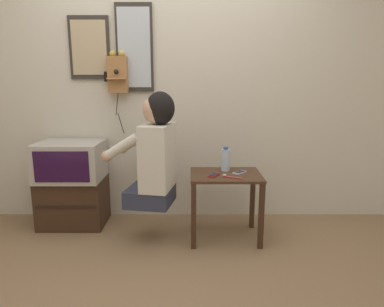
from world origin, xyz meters
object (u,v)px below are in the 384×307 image
at_px(cell_phone_held, 214,175).
at_px(water_bottle, 225,160).
at_px(wall_phone_antique, 118,74).
at_px(cell_phone_spare, 239,172).
at_px(wall_mirror, 134,48).
at_px(person, 155,151).
at_px(toothbrush, 231,177).
at_px(framed_picture, 89,48).
at_px(television, 70,161).

bearing_deg(cell_phone_held, water_bottle, 82.95).
bearing_deg(wall_phone_antique, cell_phone_spare, -21.77).
bearing_deg(cell_phone_held, wall_mirror, 169.34).
relative_size(person, toothbrush, 6.10).
bearing_deg(toothbrush, cell_phone_held, 91.35).
bearing_deg(framed_picture, cell_phone_spare, -19.56).
bearing_deg(cell_phone_held, person, -153.60).
xyz_separation_m(water_bottle, toothbrush, (0.03, -0.22, -0.09)).
bearing_deg(wall_phone_antique, water_bottle, -19.91).
bearing_deg(person, cell_phone_held, -80.56).
bearing_deg(wall_phone_antique, toothbrush, -30.00).
bearing_deg(wall_mirror, television, -158.17).
bearing_deg(framed_picture, water_bottle, -17.85).
relative_size(framed_picture, cell_phone_spare, 4.22).
height_order(person, framed_picture, framed_picture).
relative_size(wall_phone_antique, cell_phone_spare, 5.68).
distance_m(wall_phone_antique, cell_phone_spare, 1.42).
xyz_separation_m(person, cell_phone_held, (0.48, -0.01, -0.20)).
xyz_separation_m(television, framed_picture, (0.17, 0.23, 1.01)).
xyz_separation_m(person, toothbrush, (0.61, -0.07, -0.20)).
bearing_deg(water_bottle, television, 173.43).
distance_m(wall_mirror, cell_phone_spare, 1.47).
height_order(wall_phone_antique, toothbrush, wall_phone_antique).
relative_size(person, wall_phone_antique, 1.23).
distance_m(water_bottle, toothbrush, 0.24).
bearing_deg(television, cell_phone_spare, -9.09).
bearing_deg(person, framed_picture, 59.84).
xyz_separation_m(person, water_bottle, (0.59, 0.15, -0.11)).
xyz_separation_m(cell_phone_held, cell_phone_spare, (0.22, 0.08, 0.00)).
height_order(person, cell_phone_held, person).
distance_m(person, wall_mirror, 1.03).
bearing_deg(cell_phone_spare, water_bottle, -173.71).
relative_size(person, television, 1.63).
relative_size(person, cell_phone_held, 6.71).
relative_size(cell_phone_held, cell_phone_spare, 1.04).
distance_m(framed_picture, water_bottle, 1.60).
bearing_deg(wall_phone_antique, framed_picture, 170.24).
height_order(person, toothbrush, person).
xyz_separation_m(wall_phone_antique, water_bottle, (0.97, -0.35, -0.72)).
bearing_deg(water_bottle, wall_mirror, 154.30).
xyz_separation_m(framed_picture, cell_phone_held, (1.11, -0.55, -1.05)).
xyz_separation_m(wall_phone_antique, wall_mirror, (0.15, 0.04, 0.23)).
bearing_deg(framed_picture, cell_phone_held, -26.43).
relative_size(wall_mirror, water_bottle, 3.76).
bearing_deg(cell_phone_spare, television, -146.93).
xyz_separation_m(cell_phone_spare, water_bottle, (-0.11, 0.08, 0.09)).
height_order(wall_phone_antique, framed_picture, framed_picture).
height_order(framed_picture, cell_phone_held, framed_picture).
bearing_deg(person, wall_mirror, 32.96).
height_order(television, water_bottle, television).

